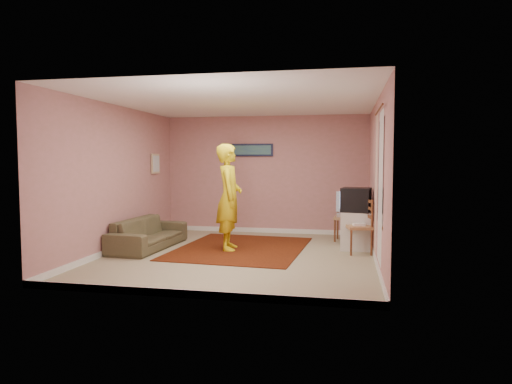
% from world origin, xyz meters
% --- Properties ---
extents(ground, '(5.00, 5.00, 0.00)m').
position_xyz_m(ground, '(0.00, 0.00, 0.00)').
color(ground, gray).
rests_on(ground, ground).
extents(wall_back, '(4.50, 0.02, 2.60)m').
position_xyz_m(wall_back, '(0.00, 2.50, 1.30)').
color(wall_back, '#B9797F').
rests_on(wall_back, ground).
extents(wall_front, '(4.50, 0.02, 2.60)m').
position_xyz_m(wall_front, '(0.00, -2.50, 1.30)').
color(wall_front, '#B9797F').
rests_on(wall_front, ground).
extents(wall_left, '(0.02, 5.00, 2.60)m').
position_xyz_m(wall_left, '(-2.25, 0.00, 1.30)').
color(wall_left, '#B9797F').
rests_on(wall_left, ground).
extents(wall_right, '(0.02, 5.00, 2.60)m').
position_xyz_m(wall_right, '(2.25, 0.00, 1.30)').
color(wall_right, '#B9797F').
rests_on(wall_right, ground).
extents(ceiling, '(4.50, 5.00, 0.02)m').
position_xyz_m(ceiling, '(0.00, 0.00, 2.60)').
color(ceiling, white).
rests_on(ceiling, wall_back).
extents(baseboard_back, '(4.50, 0.02, 0.10)m').
position_xyz_m(baseboard_back, '(0.00, 2.49, 0.05)').
color(baseboard_back, silver).
rests_on(baseboard_back, ground).
extents(baseboard_front, '(4.50, 0.02, 0.10)m').
position_xyz_m(baseboard_front, '(0.00, -2.49, 0.05)').
color(baseboard_front, silver).
rests_on(baseboard_front, ground).
extents(baseboard_left, '(0.02, 5.00, 0.10)m').
position_xyz_m(baseboard_left, '(-2.24, 0.00, 0.05)').
color(baseboard_left, silver).
rests_on(baseboard_left, ground).
extents(baseboard_right, '(0.02, 5.00, 0.10)m').
position_xyz_m(baseboard_right, '(2.24, 0.00, 0.05)').
color(baseboard_right, silver).
rests_on(baseboard_right, ground).
extents(window, '(0.01, 1.10, 1.50)m').
position_xyz_m(window, '(2.24, -0.90, 1.45)').
color(window, black).
rests_on(window, wall_right).
extents(curtain_sheer, '(0.01, 0.75, 2.10)m').
position_xyz_m(curtain_sheer, '(2.23, -1.05, 1.25)').
color(curtain_sheer, silver).
rests_on(curtain_sheer, wall_right).
extents(curtain_floral, '(0.01, 0.35, 2.10)m').
position_xyz_m(curtain_floral, '(2.21, -0.35, 1.25)').
color(curtain_floral, silver).
rests_on(curtain_floral, wall_right).
extents(curtain_rod, '(0.02, 1.40, 0.02)m').
position_xyz_m(curtain_rod, '(2.20, -0.90, 2.32)').
color(curtain_rod, brown).
rests_on(curtain_rod, wall_right).
extents(picture_back, '(0.95, 0.04, 0.28)m').
position_xyz_m(picture_back, '(-0.30, 2.47, 1.85)').
color(picture_back, '#131735').
rests_on(picture_back, wall_back).
extents(picture_left, '(0.04, 0.38, 0.42)m').
position_xyz_m(picture_left, '(-2.22, 1.60, 1.55)').
color(picture_left, '#C7B189').
rests_on(picture_left, wall_left).
extents(area_rug, '(2.41, 2.93, 0.01)m').
position_xyz_m(area_rug, '(-0.11, 0.57, 0.01)').
color(area_rug, black).
rests_on(area_rug, ground).
extents(tv_cabinet, '(0.54, 0.49, 0.69)m').
position_xyz_m(tv_cabinet, '(1.95, 0.90, 0.34)').
color(tv_cabinet, silver).
rests_on(tv_cabinet, ground).
extents(crt_tv, '(0.58, 0.53, 0.44)m').
position_xyz_m(crt_tv, '(1.94, 0.90, 0.91)').
color(crt_tv, black).
rests_on(crt_tv, tv_cabinet).
extents(chair_a, '(0.49, 0.47, 0.52)m').
position_xyz_m(chair_a, '(1.77, 1.75, 0.59)').
color(chair_a, tan).
rests_on(chair_a, ground).
extents(dvd_player, '(0.37, 0.26, 0.06)m').
position_xyz_m(dvd_player, '(1.77, 1.75, 0.52)').
color(dvd_player, silver).
rests_on(dvd_player, chair_a).
extents(blue_throw, '(0.39, 0.05, 0.41)m').
position_xyz_m(blue_throw, '(1.77, 1.94, 0.78)').
color(blue_throw, '#97CEF8').
rests_on(blue_throw, chair_a).
extents(chair_b, '(0.49, 0.50, 0.52)m').
position_xyz_m(chair_b, '(2.00, 0.55, 0.58)').
color(chair_b, tan).
rests_on(chair_b, ground).
extents(game_console, '(0.23, 0.19, 0.04)m').
position_xyz_m(game_console, '(2.00, 0.55, 0.51)').
color(game_console, white).
rests_on(game_console, chair_b).
extents(sofa, '(0.84, 1.93, 0.55)m').
position_xyz_m(sofa, '(-1.80, 0.29, 0.28)').
color(sofa, '#4E452F').
rests_on(sofa, ground).
extents(person, '(0.58, 0.77, 1.91)m').
position_xyz_m(person, '(-0.30, 0.43, 0.96)').
color(person, yellow).
rests_on(person, ground).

